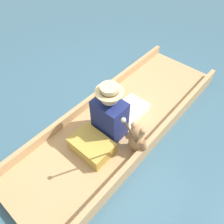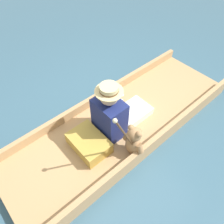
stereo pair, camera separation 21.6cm
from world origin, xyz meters
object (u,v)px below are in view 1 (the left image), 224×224
object	(u,v)px
seated_person	(114,113)
teddy_bear	(137,139)
wine_glass	(116,96)
walking_cane	(132,134)

from	to	relation	value
seated_person	teddy_bear	bearing A→B (deg)	-18.94
teddy_bear	wine_glass	xyz separation A→B (m)	(-0.70, 0.46, -0.11)
seated_person	teddy_bear	xyz separation A→B (m)	(0.40, -0.07, -0.07)
wine_glass	walking_cane	world-z (taller)	walking_cane
wine_glass	walking_cane	bearing A→B (deg)	-40.48
seated_person	wine_glass	world-z (taller)	seated_person
teddy_bear	seated_person	bearing A→B (deg)	169.94
teddy_bear	wine_glass	distance (m)	0.84
teddy_bear	walking_cane	xyz separation A→B (m)	(0.03, -0.17, 0.30)
seated_person	walking_cane	distance (m)	0.54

